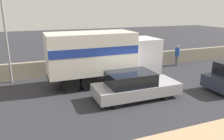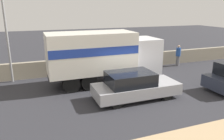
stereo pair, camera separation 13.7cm
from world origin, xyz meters
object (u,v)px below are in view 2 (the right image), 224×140
box_truck (102,54)px  pedestrian (178,55)px  car_hatchback (134,86)px  street_lamp (4,14)px

box_truck → pedestrian: bearing=15.1°
box_truck → pedestrian: size_ratio=4.08×
box_truck → pedestrian: 7.61m
box_truck → car_hatchback: (0.80, -2.99, -1.18)m
pedestrian → street_lamp: bearing=178.5°
street_lamp → box_truck: (5.43, -2.31, -2.41)m
street_lamp → car_hatchback: size_ratio=1.65×
street_lamp → car_hatchback: (6.23, -5.30, -3.59)m
street_lamp → box_truck: bearing=-23.0°
street_lamp → pedestrian: street_lamp is taller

